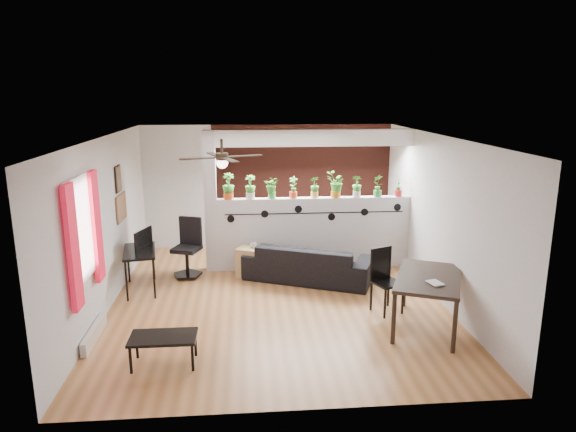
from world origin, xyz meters
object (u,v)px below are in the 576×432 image
at_px(potted_plant_6, 357,186).
at_px(potted_plant_8, 399,185).
at_px(cube_shelf, 251,262).
at_px(potted_plant_5, 336,184).
at_px(dining_table, 429,282).
at_px(computer_desk, 140,254).
at_px(potted_plant_3, 293,187).
at_px(sofa, 308,263).
at_px(potted_plant_4, 315,187).
at_px(potted_plant_2, 272,187).
at_px(potted_plant_1, 250,186).
at_px(cup, 253,245).
at_px(potted_plant_7, 378,185).
at_px(ceiling_fan, 222,159).
at_px(folding_chair, 384,274).
at_px(coffee_table, 163,339).
at_px(potted_plant_0, 228,186).
at_px(office_chair, 188,251).

bearing_deg(potted_plant_6, potted_plant_8, 0.00).
xyz_separation_m(potted_plant_6, cube_shelf, (-1.99, -0.42, -1.29)).
xyz_separation_m(potted_plant_5, dining_table, (0.85, -2.69, -0.92)).
height_order(computer_desk, dining_table, dining_table).
relative_size(cube_shelf, computer_desk, 0.52).
relative_size(potted_plant_3, potted_plant_8, 1.04).
bearing_deg(sofa, dining_table, 148.14).
bearing_deg(potted_plant_4, potted_plant_2, 180.00).
height_order(potted_plant_1, cup, potted_plant_1).
bearing_deg(potted_plant_6, sofa, -145.89).
distance_m(potted_plant_8, computer_desk, 4.81).
distance_m(potted_plant_7, cup, 2.57).
height_order(potted_plant_2, sofa, potted_plant_2).
xyz_separation_m(ceiling_fan, folding_chair, (2.39, -0.26, -1.74)).
distance_m(potted_plant_5, folding_chair, 2.34).
xyz_separation_m(potted_plant_2, potted_plant_6, (1.58, -0.00, 0.00)).
bearing_deg(coffee_table, sofa, 52.57).
xyz_separation_m(potted_plant_3, folding_chair, (1.18, -2.06, -0.99)).
xyz_separation_m(potted_plant_4, folding_chair, (0.79, -2.06, -0.98)).
height_order(potted_plant_4, folding_chair, potted_plant_4).
height_order(potted_plant_6, computer_desk, potted_plant_6).
bearing_deg(potted_plant_5, cube_shelf, -165.36).
distance_m(potted_plant_0, sofa, 2.01).
distance_m(potted_plant_2, folding_chair, 2.78).
bearing_deg(potted_plant_1, folding_chair, -46.27).
bearing_deg(folding_chair, cup, 139.64).
bearing_deg(potted_plant_7, potted_plant_0, -180.00).
height_order(sofa, cup, cup).
bearing_deg(computer_desk, potted_plant_2, 21.99).
distance_m(potted_plant_4, potted_plant_7, 1.19).
height_order(potted_plant_1, potted_plant_6, potted_plant_1).
bearing_deg(potted_plant_4, potted_plant_8, 0.00).
bearing_deg(potted_plant_5, potted_plant_8, 0.00).
distance_m(potted_plant_1, potted_plant_4, 1.19).
height_order(ceiling_fan, potted_plant_1, ceiling_fan).
distance_m(potted_plant_8, office_chair, 4.06).
bearing_deg(cube_shelf, potted_plant_1, 111.22).
bearing_deg(potted_plant_4, coffee_table, -123.90).
xyz_separation_m(ceiling_fan, computer_desk, (-1.45, 0.89, -1.68)).
bearing_deg(ceiling_fan, cup, 71.96).
xyz_separation_m(sofa, dining_table, (1.43, -2.03, 0.37)).
distance_m(potted_plant_0, cup, 1.18).
bearing_deg(sofa, potted_plant_1, -10.50).
height_order(potted_plant_6, folding_chair, potted_plant_6).
bearing_deg(potted_plant_6, office_chair, -174.74).
bearing_deg(potted_plant_2, potted_plant_6, -0.00).
xyz_separation_m(potted_plant_6, sofa, (-0.98, -0.66, -1.25)).
distance_m(potted_plant_0, potted_plant_6, 2.37).
bearing_deg(potted_plant_4, folding_chair, -69.09).
distance_m(potted_plant_7, folding_chair, 2.32).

